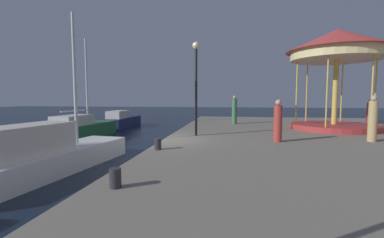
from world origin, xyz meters
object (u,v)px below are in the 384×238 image
(bollard_north, at_px, (115,178))
(person_by_the_water, at_px, (234,111))
(sailboat_white, at_px, (45,155))
(person_near_carousel, at_px, (369,112))
(lamp_post_mid_promenade, at_px, (196,72))
(bollard_center, at_px, (158,144))
(sailboat_green, at_px, (80,129))
(person_mid_promenade, at_px, (373,120))
(motorboat_navy, at_px, (121,121))
(carousel, at_px, (337,54))
(person_far_corner, at_px, (278,122))

(bollard_north, height_order, person_by_the_water, person_by_the_water)
(sailboat_white, relative_size, person_near_carousel, 4.11)
(lamp_post_mid_promenade, xyz_separation_m, bollard_center, (-0.86, -3.66, -2.82))
(sailboat_green, relative_size, lamp_post_mid_promenade, 1.46)
(sailboat_green, height_order, person_mid_promenade, sailboat_green)
(motorboat_navy, bearing_deg, lamp_post_mid_promenade, -49.89)
(carousel, bearing_deg, sailboat_green, -177.44)
(sailboat_white, distance_m, lamp_post_mid_promenade, 7.16)
(sailboat_green, distance_m, bollard_north, 12.68)
(person_by_the_water, height_order, person_near_carousel, person_by_the_water)
(sailboat_green, height_order, person_by_the_water, sailboat_green)
(sailboat_green, relative_size, person_by_the_water, 3.32)
(sailboat_white, relative_size, motorboat_navy, 1.28)
(motorboat_navy, distance_m, sailboat_green, 6.63)
(carousel, distance_m, lamp_post_mid_promenade, 8.39)
(sailboat_white, bearing_deg, person_far_corner, 21.41)
(sailboat_white, relative_size, person_mid_promenade, 3.67)
(bollard_center, bearing_deg, bollard_north, -86.70)
(bollard_center, bearing_deg, person_near_carousel, 42.17)
(person_near_carousel, bearing_deg, lamp_post_mid_promenade, -147.13)
(carousel, xyz_separation_m, bollard_north, (-8.14, -11.11, -4.04))
(motorboat_navy, height_order, person_mid_promenade, person_mid_promenade)
(person_far_corner, bearing_deg, person_near_carousel, 48.51)
(sailboat_green, relative_size, person_far_corner, 3.72)
(lamp_post_mid_promenade, relative_size, person_by_the_water, 2.27)
(carousel, xyz_separation_m, lamp_post_mid_promenade, (-7.50, -3.55, -1.22))
(bollard_center, bearing_deg, person_mid_promenade, 19.70)
(sailboat_white, relative_size, person_by_the_water, 3.59)
(bollard_center, distance_m, bollard_north, 3.92)
(carousel, distance_m, person_mid_promenade, 5.38)
(sailboat_green, height_order, person_far_corner, sailboat_green)
(bollard_north, height_order, person_mid_promenade, person_mid_promenade)
(motorboat_navy, distance_m, person_by_the_water, 10.55)
(lamp_post_mid_promenade, xyz_separation_m, person_near_carousel, (11.07, 7.16, -2.23))
(sailboat_white, relative_size, bollard_north, 17.57)
(carousel, distance_m, person_by_the_water, 6.96)
(person_by_the_water, xyz_separation_m, person_far_corner, (1.69, -7.30, -0.11))
(motorboat_navy, relative_size, carousel, 0.97)
(carousel, bearing_deg, person_far_corner, -128.90)
(carousel, distance_m, person_near_carousel, 6.13)
(bollard_north, bearing_deg, person_by_the_water, 79.44)
(motorboat_navy, relative_size, person_far_corner, 3.14)
(sailboat_green, relative_size, person_mid_promenade, 3.38)
(sailboat_green, height_order, carousel, sailboat_green)
(lamp_post_mid_promenade, bearing_deg, carousel, 25.29)
(person_far_corner, bearing_deg, carousel, 51.10)
(bollard_north, bearing_deg, lamp_post_mid_promenade, 85.20)
(person_by_the_water, distance_m, person_mid_promenade, 8.68)
(lamp_post_mid_promenade, relative_size, person_near_carousel, 2.60)
(person_mid_promenade, bearing_deg, sailboat_green, 167.01)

